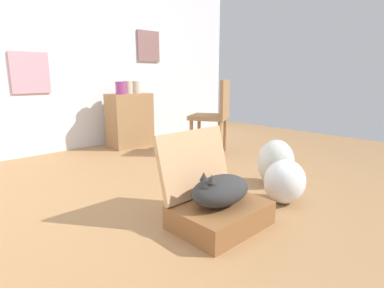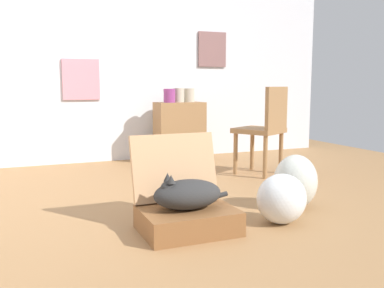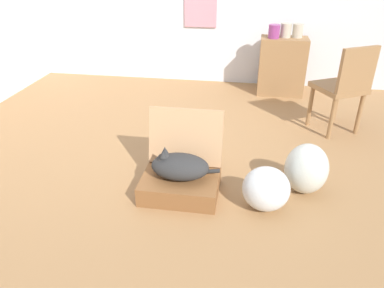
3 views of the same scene
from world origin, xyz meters
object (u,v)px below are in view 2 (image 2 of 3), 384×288
at_px(vase_round, 179,95).
at_px(suitcase_base, 188,220).
at_px(vase_short, 189,95).
at_px(side_table, 180,132).
at_px(plastic_bag_white, 282,199).
at_px(vase_tall, 169,96).
at_px(cat, 186,194).
at_px(plastic_bag_clear, 295,182).
at_px(chair, 265,127).

bearing_deg(vase_round, suitcase_base, -109.52).
bearing_deg(suitcase_base, vase_round, 70.48).
height_order(suitcase_base, vase_short, vase_short).
bearing_deg(vase_short, side_table, -165.05).
bearing_deg(plastic_bag_white, side_table, 85.05).
bearing_deg(vase_tall, vase_round, 24.91).
bearing_deg(cat, plastic_bag_clear, 11.09).
relative_size(side_table, chair, 0.79).
bearing_deg(side_table, suitcase_base, -109.68).
height_order(cat, side_table, side_table).
bearing_deg(vase_round, cat, -109.68).
distance_m(plastic_bag_clear, vase_tall, 2.26).
bearing_deg(chair, side_table, -92.87).
height_order(side_table, vase_short, vase_short).
distance_m(cat, plastic_bag_white, 0.66).
bearing_deg(vase_short, vase_tall, -163.62).
xyz_separation_m(plastic_bag_clear, chair, (0.44, 1.15, 0.30)).
distance_m(suitcase_base, chair, 1.97).
relative_size(plastic_bag_white, vase_short, 2.11).
bearing_deg(chair, suitcase_base, 14.61).
relative_size(cat, vase_round, 3.10).
relative_size(side_table, vase_tall, 4.47).
distance_m(side_table, vase_round, 0.44).
bearing_deg(side_table, vase_short, 14.95).
bearing_deg(cat, vase_round, 70.32).
relative_size(side_table, vase_short, 4.40).
relative_size(plastic_bag_clear, vase_round, 2.44).
xyz_separation_m(plastic_bag_white, plastic_bag_clear, (0.31, 0.27, 0.04)).
bearing_deg(suitcase_base, plastic_bag_white, -7.27).
bearing_deg(plastic_bag_white, chair, 62.25).
bearing_deg(suitcase_base, chair, 43.84).
bearing_deg(plastic_bag_white, plastic_bag_clear, 41.46).
height_order(vase_tall, vase_short, vase_short).
relative_size(vase_short, chair, 0.18).
bearing_deg(plastic_bag_white, cat, 172.79).
xyz_separation_m(cat, side_table, (0.87, 2.40, 0.11)).
relative_size(side_table, vase_round, 4.30).
bearing_deg(chair, plastic_bag_white, 33.03).
bearing_deg(plastic_bag_clear, vase_round, 92.32).
bearing_deg(plastic_bag_clear, chair, 69.03).
bearing_deg(chair, plastic_bag_clear, 39.80).
height_order(cat, vase_round, vase_round).
xyz_separation_m(side_table, vase_tall, (-0.14, -0.05, 0.44)).
xyz_separation_m(cat, vase_tall, (0.72, 2.36, 0.55)).
bearing_deg(vase_round, vase_tall, -155.09).
bearing_deg(side_table, cat, -109.84).
relative_size(suitcase_base, vase_short, 3.60).
relative_size(suitcase_base, chair, 0.65).
relative_size(plastic_bag_white, vase_tall, 2.14).
bearing_deg(vase_tall, cat, -107.07).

